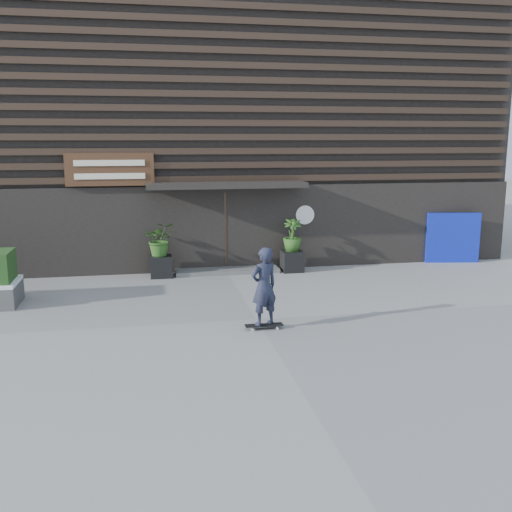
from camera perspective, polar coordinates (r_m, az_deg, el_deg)
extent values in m
plane|color=gray|center=(12.66, 0.04, -6.20)|extent=(80.00, 80.00, 0.00)
cube|color=#535350|center=(17.04, -2.84, -1.41)|extent=(3.00, 0.80, 0.12)
cube|color=black|center=(16.64, -9.25, -1.01)|extent=(0.60, 0.60, 0.60)
imported|color=#2D591E|center=(16.49, -9.34, 1.64)|extent=(0.86, 0.75, 0.96)
cube|color=black|center=(17.15, 3.54, -0.51)|extent=(0.60, 0.60, 0.60)
imported|color=#2D591E|center=(17.01, 3.57, 2.06)|extent=(0.54, 0.54, 0.96)
cube|color=#0C1AA4|center=(19.29, 18.67, 1.70)|extent=(1.67, 0.40, 1.57)
cube|color=black|center=(21.98, -4.93, 11.78)|extent=(18.00, 10.00, 8.00)
cube|color=black|center=(17.15, -3.04, 2.72)|extent=(18.00, 0.12, 2.50)
cube|color=#38281E|center=(16.93, -3.06, 7.54)|extent=(17.60, 0.08, 0.18)
cube|color=#38281E|center=(16.91, -3.08, 8.87)|extent=(17.60, 0.08, 0.18)
cube|color=#38281E|center=(16.90, -3.09, 10.20)|extent=(17.60, 0.08, 0.18)
cube|color=#38281E|center=(16.89, -3.11, 11.53)|extent=(17.60, 0.08, 0.18)
cube|color=#38281E|center=(16.90, -3.12, 12.86)|extent=(17.60, 0.08, 0.18)
cube|color=#38281E|center=(16.91, -3.14, 14.19)|extent=(17.60, 0.08, 0.18)
cube|color=#38281E|center=(16.94, -3.15, 15.51)|extent=(17.60, 0.08, 0.18)
cube|color=#38281E|center=(16.97, -3.17, 16.84)|extent=(17.60, 0.08, 0.18)
cube|color=#38281E|center=(17.01, -3.18, 18.15)|extent=(17.60, 0.08, 0.18)
cube|color=#38281E|center=(17.06, -3.20, 19.46)|extent=(17.60, 0.08, 0.18)
cube|color=#38281E|center=(17.12, -3.21, 20.76)|extent=(17.60, 0.08, 0.18)
cube|color=#38281E|center=(17.19, -3.23, 22.05)|extent=(17.60, 0.08, 0.18)
cube|color=#38281E|center=(17.27, -3.24, 23.33)|extent=(17.60, 0.08, 0.18)
cube|color=black|center=(16.56, -2.88, 6.94)|extent=(4.50, 1.00, 0.15)
cube|color=black|center=(17.32, -3.11, 2.47)|extent=(2.40, 0.30, 2.30)
cube|color=#38281E|center=(17.14, -3.03, 2.38)|extent=(0.06, 0.10, 2.30)
cube|color=#472B19|center=(16.71, -14.09, 8.20)|extent=(2.40, 0.10, 0.90)
cube|color=beige|center=(16.63, -14.13, 8.81)|extent=(1.90, 0.02, 0.16)
cube|color=beige|center=(16.65, -14.07, 7.57)|extent=(1.90, 0.02, 0.16)
cylinder|color=white|center=(17.50, 4.81, 4.02)|extent=(0.56, 0.03, 0.56)
cube|color=black|center=(12.01, 0.78, -6.76)|extent=(0.78, 0.20, 0.02)
cylinder|color=#B7B6B2|center=(11.89, -0.36, -7.24)|extent=(0.06, 0.03, 0.06)
cylinder|color=beige|center=(12.08, -0.53, -6.95)|extent=(0.06, 0.03, 0.06)
cylinder|color=#B8B8B3|center=(11.99, 2.10, -7.09)|extent=(0.06, 0.03, 0.06)
cylinder|color=#B0B0AB|center=(12.17, 1.89, -6.80)|extent=(0.06, 0.03, 0.06)
imported|color=#1B1E32|center=(11.78, 0.79, -2.99)|extent=(0.69, 0.58, 1.61)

